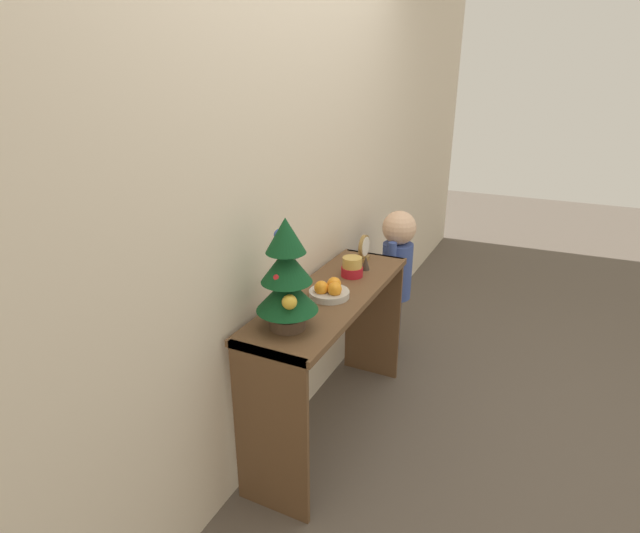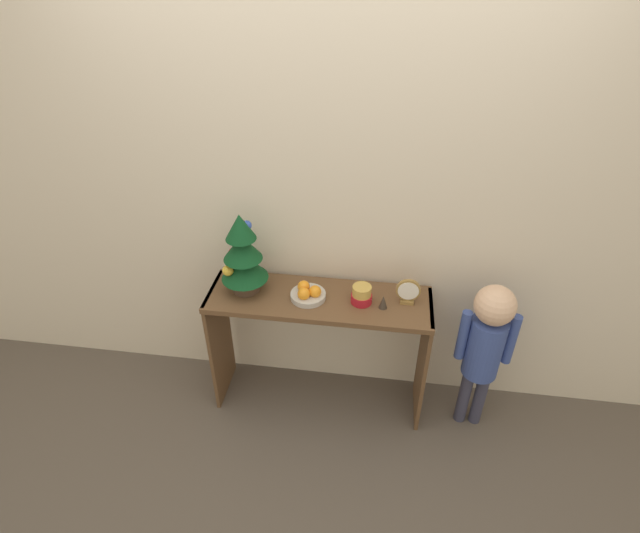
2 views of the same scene
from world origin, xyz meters
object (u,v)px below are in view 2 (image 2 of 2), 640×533
at_px(fruit_bowl, 308,293).
at_px(figurine, 383,302).
at_px(singing_bowl, 362,295).
at_px(desk_clock, 408,292).
at_px(mini_tree, 243,255).
at_px(child_figure, 486,340).

xyz_separation_m(fruit_bowl, figurine, (0.39, -0.03, 0.01)).
xyz_separation_m(singing_bowl, desk_clock, (0.24, 0.03, 0.02)).
height_order(singing_bowl, figurine, singing_bowl).
bearing_deg(desk_clock, singing_bowl, -173.52).
bearing_deg(desk_clock, figurine, -155.00).
bearing_deg(figurine, fruit_bowl, 176.28).
relative_size(mini_tree, desk_clock, 3.15).
bearing_deg(singing_bowl, desk_clock, 6.48).
distance_m(mini_tree, figurine, 0.76).
bearing_deg(singing_bowl, figurine, -15.07).
relative_size(singing_bowl, desk_clock, 0.76).
bearing_deg(desk_clock, child_figure, -8.79).
height_order(fruit_bowl, figurine, fruit_bowl).
height_order(mini_tree, singing_bowl, mini_tree).
bearing_deg(child_figure, mini_tree, 177.27).
distance_m(singing_bowl, desk_clock, 0.24).
relative_size(figurine, child_figure, 0.08).
xyz_separation_m(mini_tree, figurine, (0.73, -0.05, -0.19)).
bearing_deg(desk_clock, fruit_bowl, -176.50).
bearing_deg(singing_bowl, child_figure, -3.35).
xyz_separation_m(mini_tree, child_figure, (1.28, -0.06, -0.37)).
height_order(mini_tree, figurine, mini_tree).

